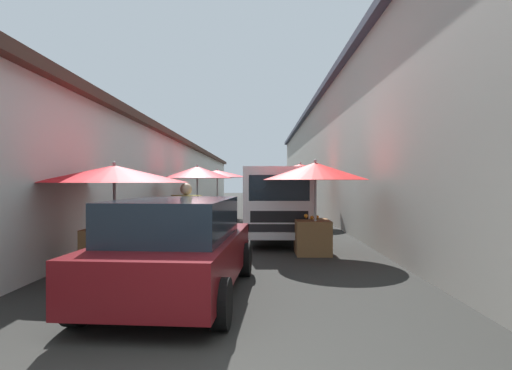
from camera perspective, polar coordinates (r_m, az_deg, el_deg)
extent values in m
plane|color=#282826|center=(16.17, -1.18, -5.58)|extent=(90.00, 90.00, 0.00)
cube|color=silver|center=(19.74, -21.29, 0.66)|extent=(49.50, 7.00, 3.56)
cube|color=#4C3328|center=(19.84, -21.31, 6.16)|extent=(49.80, 7.50, 0.24)
cube|color=#A39E93|center=(19.42, 19.74, 3.73)|extent=(49.50, 7.00, 5.64)
cube|color=#383D4C|center=(19.81, 19.77, 12.25)|extent=(49.80, 7.50, 0.24)
cylinder|color=#9E9EA3|center=(9.41, 8.36, -3.38)|extent=(0.06, 0.06, 2.15)
cone|color=red|center=(9.39, 8.37, 1.95)|extent=(2.42, 2.42, 0.40)
sphere|color=#9E9EA3|center=(9.40, 8.37, 3.41)|extent=(0.07, 0.07, 0.07)
cube|color=brown|center=(9.71, 7.94, -7.25)|extent=(0.98, 0.80, 0.80)
sphere|color=orange|center=(9.61, 7.04, -4.33)|extent=(0.09, 0.09, 0.09)
sphere|color=orange|center=(9.75, 7.90, -4.59)|extent=(0.09, 0.09, 0.09)
sphere|color=orange|center=(9.86, 7.07, -4.53)|extent=(0.09, 0.09, 0.09)
sphere|color=orange|center=(9.94, 8.60, -4.49)|extent=(0.09, 0.09, 0.09)
cylinder|color=#9E9EA3|center=(19.02, -5.48, -1.28)|extent=(0.06, 0.06, 2.25)
cone|color=red|center=(19.01, -5.48, 1.60)|extent=(2.89, 2.89, 0.34)
sphere|color=#9E9EA3|center=(19.02, -5.48, 2.23)|extent=(0.07, 0.07, 0.07)
cube|color=#9E7547|center=(19.13, -5.15, -3.38)|extent=(0.77, 0.68, 0.84)
sphere|color=orange|center=(19.29, -5.59, -1.96)|extent=(0.09, 0.09, 0.09)
sphere|color=orange|center=(19.09, -4.68, -1.82)|extent=(0.09, 0.09, 0.09)
sphere|color=orange|center=(19.13, -5.00, -1.98)|extent=(0.09, 0.09, 0.09)
sphere|color=orange|center=(18.89, -4.81, -2.01)|extent=(0.09, 0.09, 0.09)
sphere|color=orange|center=(19.15, -5.34, -1.98)|extent=(0.09, 0.09, 0.09)
sphere|color=orange|center=(19.28, -5.14, -1.96)|extent=(0.09, 0.09, 0.09)
cylinder|color=#9E9EA3|center=(15.18, -8.28, -1.66)|extent=(0.06, 0.06, 2.28)
cone|color=red|center=(15.17, -8.28, 1.80)|extent=(2.58, 2.58, 0.45)
sphere|color=#9E9EA3|center=(15.18, -8.28, 2.79)|extent=(0.07, 0.07, 0.07)
cube|color=olive|center=(15.32, -8.59, -4.54)|extent=(0.71, 0.72, 0.74)
sphere|color=orange|center=(15.04, -8.27, -3.05)|extent=(0.09, 0.09, 0.09)
sphere|color=orange|center=(15.10, -9.60, -2.83)|extent=(0.09, 0.09, 0.09)
sphere|color=orange|center=(15.51, -8.74, -2.95)|extent=(0.09, 0.09, 0.09)
sphere|color=orange|center=(15.31, -8.43, -2.99)|extent=(0.09, 0.09, 0.09)
cylinder|color=#9E9EA3|center=(15.83, 6.25, -1.37)|extent=(0.06, 0.06, 2.39)
cone|color=red|center=(15.83, 6.25, 2.38)|extent=(2.12, 2.12, 0.32)
sphere|color=#9E9EA3|center=(15.84, 6.25, 3.11)|extent=(0.07, 0.07, 0.07)
cube|color=#9E7547|center=(15.63, 5.95, -4.45)|extent=(0.82, 0.69, 0.73)
sphere|color=orange|center=(15.76, 5.20, -2.92)|extent=(0.09, 0.09, 0.09)
sphere|color=orange|center=(15.79, 6.46, -2.91)|extent=(0.09, 0.09, 0.09)
sphere|color=orange|center=(15.66, 5.58, -2.94)|extent=(0.09, 0.09, 0.09)
sphere|color=orange|center=(15.46, 6.01, -2.98)|extent=(0.09, 0.09, 0.09)
cylinder|color=#9E9EA3|center=(8.43, -19.34, -4.26)|extent=(0.06, 0.06, 2.03)
cone|color=red|center=(8.40, -19.36, 1.49)|extent=(2.90, 2.90, 0.34)
sphere|color=#9E9EA3|center=(8.41, -19.36, 2.92)|extent=(0.07, 0.07, 0.07)
cube|color=olive|center=(8.31, -20.71, -8.54)|extent=(0.76, 0.65, 0.82)
sphere|color=orange|center=(8.44, -21.70, -4.94)|extent=(0.09, 0.09, 0.09)
sphere|color=orange|center=(8.06, -19.74, -5.57)|extent=(0.09, 0.09, 0.09)
sphere|color=orange|center=(8.22, -19.76, -5.46)|extent=(0.09, 0.09, 0.09)
sphere|color=orange|center=(8.08, -22.56, -5.57)|extent=(0.09, 0.09, 0.09)
sphere|color=orange|center=(8.26, -21.62, -5.44)|extent=(0.09, 0.09, 0.09)
sphere|color=orange|center=(8.42, -20.04, -5.32)|extent=(0.09, 0.09, 0.09)
cube|color=#600F14|center=(6.24, -10.86, -10.02)|extent=(4.01, 1.98, 0.64)
cube|color=#19232D|center=(6.02, -11.25, -4.65)|extent=(2.44, 1.67, 0.56)
cube|color=black|center=(8.11, -7.26, -9.15)|extent=(0.21, 1.65, 0.20)
cube|color=silver|center=(8.22, -11.25, -7.05)|extent=(0.08, 0.24, 0.14)
cube|color=silver|center=(7.99, -3.09, -7.26)|extent=(0.08, 0.24, 0.14)
cylinder|color=black|center=(7.79, -14.45, -9.94)|extent=(0.61, 0.24, 0.60)
cylinder|color=black|center=(7.42, -1.56, -10.45)|extent=(0.61, 0.24, 0.60)
cylinder|color=black|center=(5.41, -23.88, -14.64)|extent=(0.61, 0.24, 0.60)
cylinder|color=black|center=(4.87, -4.94, -16.33)|extent=(0.61, 0.24, 0.60)
cube|color=black|center=(12.20, 2.74, -5.19)|extent=(4.80, 1.48, 0.36)
cube|color=silver|center=(10.52, 3.09, -1.30)|extent=(1.54, 1.75, 1.40)
cube|color=#19232D|center=(9.78, 3.28, -0.41)|extent=(0.06, 1.47, 0.63)
cube|color=#19232D|center=(10.52, 3.09, -0.35)|extent=(1.05, 1.78, 0.45)
cube|color=black|center=(9.80, 3.28, -4.47)|extent=(0.06, 1.40, 0.28)
cube|color=silver|center=(9.77, 3.30, -7.20)|extent=(0.12, 1.75, 0.18)
cube|color=gray|center=(13.04, 6.22, -2.94)|extent=(3.16, 0.06, 0.50)
cube|color=gray|center=(12.98, -1.04, -2.95)|extent=(3.16, 0.06, 0.50)
cube|color=gray|center=(14.53, 2.37, -2.58)|extent=(0.06, 1.65, 0.50)
cylinder|color=black|center=(10.67, 7.81, -6.77)|extent=(0.72, 0.22, 0.72)
cylinder|color=black|center=(10.60, -1.68, -6.82)|extent=(0.72, 0.22, 0.72)
cylinder|color=black|center=(13.71, 6.17, -5.16)|extent=(0.72, 0.22, 0.72)
cylinder|color=black|center=(13.65, -1.19, -5.18)|extent=(0.72, 0.22, 0.72)
cylinder|color=#665B4C|center=(7.90, -9.29, -8.94)|extent=(0.14, 0.14, 0.83)
cylinder|color=#665B4C|center=(7.99, -10.35, -8.84)|extent=(0.14, 0.14, 0.83)
cube|color=#D8C666|center=(7.86, -9.83, -3.67)|extent=(0.36, 0.52, 0.62)
sphere|color=tan|center=(7.84, -9.84, -0.58)|extent=(0.23, 0.23, 0.23)
cylinder|color=#D8C666|center=(7.71, -7.97, -3.52)|extent=(0.08, 0.08, 0.56)
cylinder|color=#D8C666|center=(8.01, -11.62, -3.38)|extent=(0.08, 0.08, 0.56)
cylinder|color=#1E8C3F|center=(13.47, -8.96, -5.00)|extent=(0.30, 0.30, 0.03)
cylinder|color=#1E8C3F|center=(13.60, -8.88, -5.84)|extent=(0.04, 0.04, 0.42)
cylinder|color=#1E8C3F|center=(13.51, -9.43, -5.88)|extent=(0.04, 0.04, 0.42)
cylinder|color=#1E8C3F|center=(13.38, -9.04, -5.95)|extent=(0.04, 0.04, 0.42)
cylinder|color=#1E8C3F|center=(13.48, -8.49, -5.90)|extent=(0.04, 0.04, 0.42)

